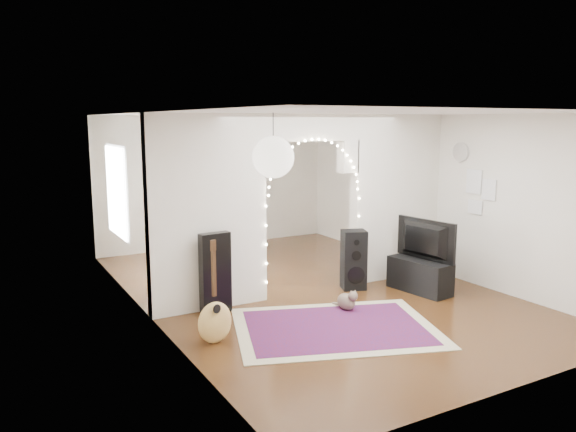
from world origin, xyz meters
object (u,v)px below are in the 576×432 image
media_console (420,276)px  bookcase (189,218)px  dining_table (217,216)px  dining_chair_right (226,252)px  acoustic_guitar (214,306)px  dining_chair_left (211,264)px  floor_speaker (354,260)px

media_console → bookcase: bearing=108.2°
dining_table → dining_chair_right: (-0.38, -1.32, -0.44)m
dining_table → dining_chair_right: bearing=-108.4°
acoustic_guitar → media_console: (3.51, 0.37, -0.21)m
bookcase → dining_chair_left: size_ratio=2.72×
acoustic_guitar → media_console: size_ratio=1.06×
dining_chair_left → bookcase: bearing=64.3°
floor_speaker → bookcase: (-1.35, 3.75, 0.20)m
acoustic_guitar → dining_table: bearing=44.8°
acoustic_guitar → dining_table: acoustic_guitar is taller
dining_chair_right → acoustic_guitar: bearing=-116.8°
bookcase → media_console: bearing=-55.8°
dining_chair_left → dining_chair_right: dining_chair_right is taller
media_console → dining_chair_right: 3.55m
dining_chair_right → floor_speaker: bearing=-65.5°
acoustic_guitar → dining_chair_right: size_ratio=1.98×
floor_speaker → dining_chair_right: bearing=137.0°
dining_table → bookcase: bearing=168.8°
dining_chair_left → acoustic_guitar: bearing=-127.1°
media_console → dining_table: dining_table is taller
dining_table → dining_chair_right: 1.44m
media_console → dining_chair_right: size_ratio=1.87×
dining_table → dining_chair_left: bearing=-117.7°
floor_speaker → media_console: size_ratio=0.93×
floor_speaker → dining_chair_left: size_ratio=1.89×
acoustic_guitar → floor_speaker: 2.89m
dining_chair_left → media_console: bearing=-59.9°
media_console → dining_chair_left: size_ratio=2.04×
floor_speaker → dining_chair_right: (-1.15, 2.34, -0.22)m
acoustic_guitar → bookcase: size_ratio=0.79×
bookcase → floor_speaker: bearing=-62.1°
acoustic_guitar → floor_speaker: bearing=-2.5°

